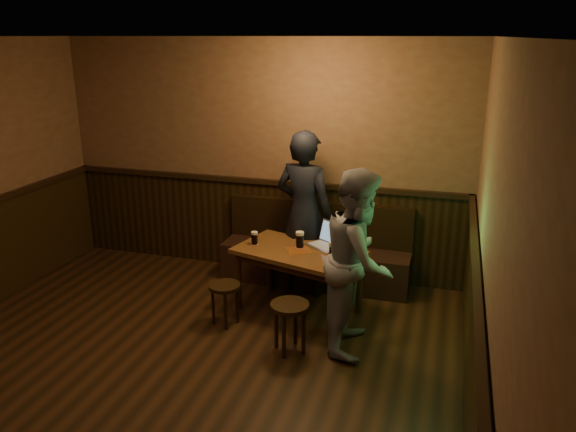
# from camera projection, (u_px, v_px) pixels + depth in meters

# --- Properties ---
(room) EXTENTS (5.04, 6.04, 2.84)m
(room) POSITION_uv_depth(u_px,v_px,m) (140.00, 258.00, 4.25)
(room) COLOR black
(room) RESTS_ON ground
(bench) EXTENTS (2.20, 0.50, 0.95)m
(bench) POSITION_uv_depth(u_px,v_px,m) (316.00, 257.00, 6.62)
(bench) COLOR black
(bench) RESTS_ON ground
(pub_table) EXTENTS (1.43, 1.05, 0.69)m
(pub_table) POSITION_uv_depth(u_px,v_px,m) (299.00, 258.00, 5.83)
(pub_table) COLOR #572D19
(pub_table) RESTS_ON ground
(stool_left) EXTENTS (0.42, 0.42, 0.43)m
(stool_left) POSITION_uv_depth(u_px,v_px,m) (225.00, 292.00, 5.64)
(stool_left) COLOR black
(stool_left) RESTS_ON ground
(stool_right) EXTENTS (0.40, 0.40, 0.48)m
(stool_right) POSITION_uv_depth(u_px,v_px,m) (290.00, 313.00, 5.13)
(stool_right) COLOR black
(stool_right) RESTS_ON ground
(pint_left) EXTENTS (0.09, 0.09, 0.14)m
(pint_left) POSITION_uv_depth(u_px,v_px,m) (254.00, 238.00, 5.95)
(pint_left) COLOR maroon
(pint_left) RESTS_ON pub_table
(pint_mid) EXTENTS (0.11, 0.11, 0.18)m
(pint_mid) POSITION_uv_depth(u_px,v_px,m) (300.00, 240.00, 5.86)
(pint_mid) COLOR maroon
(pint_mid) RESTS_ON pub_table
(pint_right) EXTENTS (0.12, 0.12, 0.18)m
(pint_right) POSITION_uv_depth(u_px,v_px,m) (333.00, 251.00, 5.55)
(pint_right) COLOR maroon
(pint_right) RESTS_ON pub_table
(laptop) EXTENTS (0.45, 0.43, 0.25)m
(laptop) POSITION_uv_depth(u_px,v_px,m) (328.00, 240.00, 5.90)
(laptop) COLOR silver
(laptop) RESTS_ON pub_table
(menu) EXTENTS (0.25, 0.20, 0.00)m
(menu) POSITION_uv_depth(u_px,v_px,m) (341.00, 266.00, 5.40)
(menu) COLOR silver
(menu) RESTS_ON pub_table
(person_suit) EXTENTS (0.76, 0.59, 1.86)m
(person_suit) POSITION_uv_depth(u_px,v_px,m) (304.00, 213.00, 6.20)
(person_suit) COLOR black
(person_suit) RESTS_ON ground
(person_grey) EXTENTS (0.66, 0.84, 1.71)m
(person_grey) POSITION_uv_depth(u_px,v_px,m) (359.00, 261.00, 5.10)
(person_grey) COLOR gray
(person_grey) RESTS_ON ground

